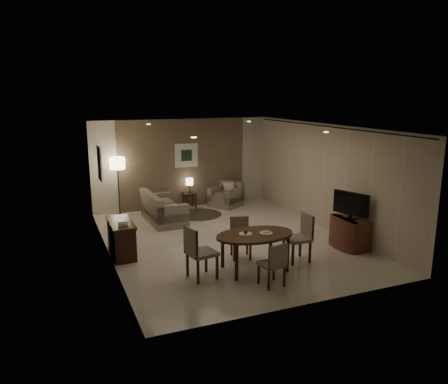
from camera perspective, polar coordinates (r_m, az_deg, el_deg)
name	(u,v)px	position (r m, az deg, el deg)	size (l,w,h in m)	color
room_shell	(221,182)	(10.53, -0.42, 1.29)	(5.50, 7.00, 2.70)	beige
taupe_accent	(183,164)	(13.40, -5.36, 3.72)	(3.96, 0.03, 2.70)	#7A614C
curtain_wall	(324,178)	(11.46, 12.89, 1.75)	(0.08, 6.70, 2.58)	beige
curtain_rod	(326,126)	(11.29, 13.22, 8.34)	(0.03, 0.03, 6.80)	black
art_back_frame	(186,155)	(13.37, -4.94, 4.79)	(0.72, 0.03, 0.72)	silver
art_back_canvas	(187,155)	(13.35, -4.92, 4.78)	(0.34, 0.01, 0.34)	#1A2F21
art_left_frame	(99,164)	(10.56, -15.95, 3.58)	(0.03, 0.60, 0.80)	silver
art_left_canvas	(100,164)	(10.56, -15.87, 3.58)	(0.01, 0.46, 0.64)	gray
downlight_nl	(194,137)	(7.81, -3.96, 7.12)	(0.10, 0.10, 0.01)	white
downlight_nr	(326,132)	(9.08, 13.19, 7.62)	(0.10, 0.10, 0.01)	white
downlight_fl	(148,124)	(11.27, -9.84, 8.71)	(0.10, 0.10, 0.01)	white
downlight_fr	(249,122)	(12.19, 3.27, 9.17)	(0.10, 0.10, 0.01)	white
console_desk	(121,238)	(9.77, -13.25, -5.91)	(0.48, 1.20, 0.75)	#482D17
telephone	(123,223)	(9.36, -13.08, -4.01)	(0.20, 0.14, 0.09)	white
tv_cabinet	(350,233)	(10.37, 16.11, -5.13)	(0.48, 0.90, 0.70)	brown
flat_tv	(351,204)	(10.18, 16.25, -1.55)	(0.06, 0.88, 0.60)	black
dining_table	(255,252)	(8.77, 4.03, -7.80)	(1.59, 1.00, 0.75)	#482D17
chair_near	(272,264)	(8.10, 6.24, -9.28)	(0.41, 0.41, 0.84)	gray
chair_far	(241,238)	(9.34, 2.22, -6.08)	(0.42, 0.42, 0.87)	gray
chair_left	(202,252)	(8.33, -2.89, -7.86)	(0.50, 0.50, 1.03)	gray
chair_right	(297,238)	(9.27, 9.51, -5.95)	(0.49, 0.49, 1.00)	gray
plate_a	(246,234)	(8.61, 2.84, -5.49)	(0.26, 0.26, 0.02)	white
plate_b	(266,233)	(8.69, 5.52, -5.34)	(0.26, 0.26, 0.02)	white
fruit_apple	(246,231)	(8.59, 2.84, -5.15)	(0.09, 0.09, 0.09)	maroon
napkin	(266,232)	(8.69, 5.52, -5.20)	(0.12, 0.08, 0.03)	white
round_rug	(199,214)	(12.73, -3.32, -2.93)	(1.33, 1.33, 0.01)	#3C3721
sofa	(164,207)	(12.05, -7.88, -1.97)	(0.86, 1.72, 0.81)	gray
armchair	(226,194)	(13.54, 0.23, -0.32)	(0.85, 0.80, 0.75)	gray
side_table	(190,200)	(13.43, -4.50, -1.09)	(0.37, 0.37, 0.47)	#311B10
table_lamp	(189,185)	(13.32, -4.53, 0.93)	(0.22, 0.22, 0.50)	#FFEAC1
floor_lamp	(119,187)	(12.75, -13.61, 0.64)	(0.43, 0.43, 1.69)	#FFE5B7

